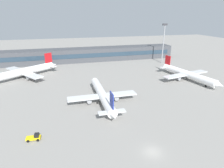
% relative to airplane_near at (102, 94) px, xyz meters
% --- Properties ---
extents(ground_plane, '(400.00, 400.00, 0.00)m').
position_rel_airplane_near_xyz_m(ground_plane, '(5.72, 9.13, -2.78)').
color(ground_plane, gray).
extents(terminal_building, '(120.25, 12.13, 9.00)m').
position_rel_airplane_near_xyz_m(terminal_building, '(5.72, 67.24, 1.72)').
color(terminal_building, '#3F4247').
rests_on(terminal_building, ground_plane).
extents(airplane_near, '(25.60, 36.87, 9.13)m').
position_rel_airplane_near_xyz_m(airplane_near, '(0.00, 0.00, 0.00)').
color(airplane_near, silver).
rests_on(airplane_near, ground_plane).
extents(airplane_mid, '(26.91, 38.10, 9.49)m').
position_rel_airplane_near_xyz_m(airplane_mid, '(46.36, 13.24, 0.11)').
color(airplane_mid, white).
rests_on(airplane_mid, ground_plane).
extents(airplane_far, '(36.19, 28.92, 10.58)m').
position_rel_airplane_near_xyz_m(airplane_far, '(-34.16, 36.95, 0.44)').
color(airplane_far, white).
rests_on(airplane_far, ground_plane).
extents(baggage_tug_yellow, '(3.71, 2.06, 1.75)m').
position_rel_airplane_near_xyz_m(baggage_tug_yellow, '(-22.00, -18.69, -1.98)').
color(baggage_tug_yellow, yellow).
rests_on(baggage_tug_yellow, ground_plane).
extents(floodlight_tower_west, '(3.20, 0.80, 25.49)m').
position_rel_airplane_near_xyz_m(floodlight_tower_west, '(51.70, 48.78, 11.98)').
color(floodlight_tower_west, gray).
rests_on(floodlight_tower_west, ground_plane).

